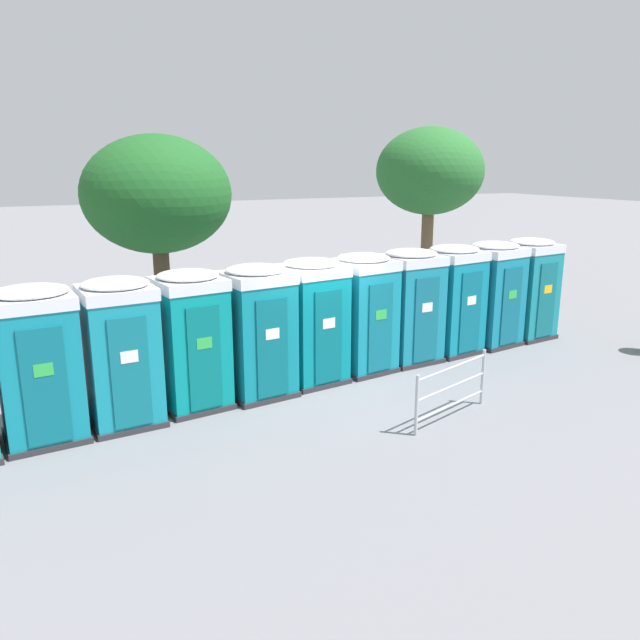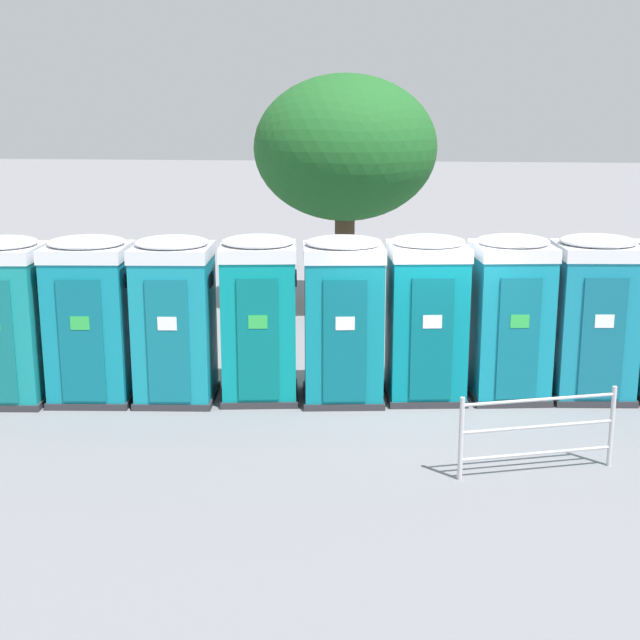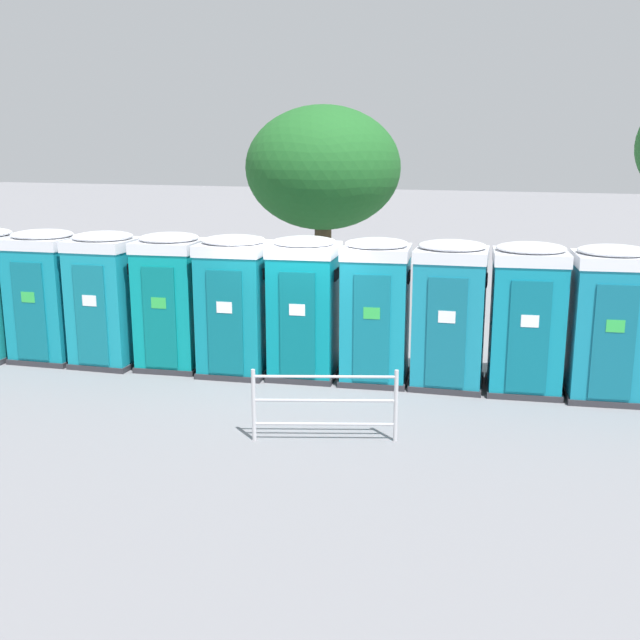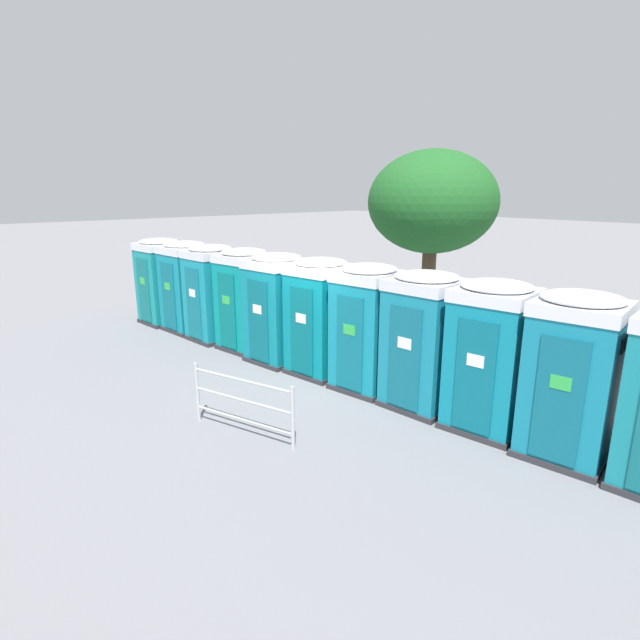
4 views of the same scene
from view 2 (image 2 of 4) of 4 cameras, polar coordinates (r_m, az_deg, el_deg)
The scene contains 11 objects.
ground_plane at distance 14.12m, azimuth 6.65°, elevation -4.83°, with size 120.00×120.00×0.00m, color slate.
portapotty_0 at distance 14.31m, azimuth -19.48°, elevation 0.05°, with size 1.30×1.30×2.54m.
portapotty_1 at distance 13.99m, azimuth -14.45°, elevation 0.11°, with size 1.34×1.30×2.54m.
portapotty_2 at distance 13.70m, azimuth -9.29°, elevation 0.09°, with size 1.27×1.29×2.54m.
portapotty_3 at distance 13.65m, azimuth -3.91°, elevation 0.19°, with size 1.31×1.34×2.54m.
portapotty_4 at distance 13.54m, azimuth 1.49°, elevation 0.10°, with size 1.36×1.34×2.54m.
portapotty_5 at distance 13.73m, azimuth 6.82°, elevation 0.20°, with size 1.33×1.34×2.54m.
portapotty_6 at distance 13.96m, azimuth 12.04°, elevation 0.22°, with size 1.33×1.35×2.54m.
portapotty_7 at distance 14.29m, azimuth 17.06°, elevation 0.22°, with size 1.33×1.30×2.54m.
street_tree_1 at distance 19.43m, azimuth 1.63°, elevation 10.89°, with size 3.93×3.93×5.11m.
event_barrier at distance 11.33m, azimuth 13.78°, elevation -6.81°, with size 1.96×0.69×1.05m.
Camera 2 is at (-0.26, -13.40, 4.44)m, focal length 50.00 mm.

